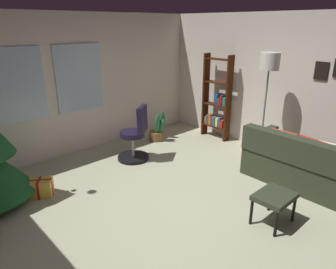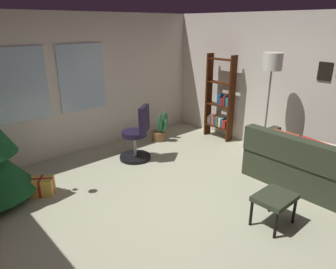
{
  "view_description": "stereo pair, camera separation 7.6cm",
  "coord_description": "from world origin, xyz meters",
  "px_view_note": "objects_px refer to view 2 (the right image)",
  "views": [
    {
      "loc": [
        -2.51,
        -2.36,
        2.33
      ],
      "look_at": [
        -0.1,
        0.22,
        1.05
      ],
      "focal_mm": 32.87,
      "sensor_mm": 36.0,
      "label": 1
    },
    {
      "loc": [
        -2.45,
        -2.41,
        2.33
      ],
      "look_at": [
        -0.1,
        0.22,
        1.05
      ],
      "focal_mm": 32.87,
      "sensor_mm": 36.0,
      "label": 2
    }
  ],
  "objects_px": {
    "office_chair": "(137,139)",
    "floor_lamp": "(271,71)",
    "footstool": "(275,200)",
    "gift_box_gold": "(42,187)",
    "potted_plant": "(161,129)",
    "bookshelf": "(220,103)",
    "couch": "(323,168)"
  },
  "relations": [
    {
      "from": "footstool",
      "to": "floor_lamp",
      "type": "relative_size",
      "value": 0.26
    },
    {
      "from": "floor_lamp",
      "to": "couch",
      "type": "bearing_deg",
      "value": -102.05
    },
    {
      "from": "gift_box_gold",
      "to": "potted_plant",
      "type": "relative_size",
      "value": 0.63
    },
    {
      "from": "office_chair",
      "to": "bookshelf",
      "type": "distance_m",
      "value": 2.01
    },
    {
      "from": "potted_plant",
      "to": "office_chair",
      "type": "bearing_deg",
      "value": -154.34
    },
    {
      "from": "office_chair",
      "to": "gift_box_gold",
      "type": "bearing_deg",
      "value": -177.72
    },
    {
      "from": "couch",
      "to": "office_chair",
      "type": "distance_m",
      "value": 3.01
    },
    {
      "from": "bookshelf",
      "to": "floor_lamp",
      "type": "height_order",
      "value": "floor_lamp"
    },
    {
      "from": "footstool",
      "to": "potted_plant",
      "type": "bearing_deg",
      "value": 74.53
    },
    {
      "from": "footstool",
      "to": "gift_box_gold",
      "type": "bearing_deg",
      "value": 125.43
    },
    {
      "from": "couch",
      "to": "gift_box_gold",
      "type": "xyz_separation_m",
      "value": [
        -3.2,
        2.58,
        -0.18
      ]
    },
    {
      "from": "gift_box_gold",
      "to": "office_chair",
      "type": "xyz_separation_m",
      "value": [
        1.76,
        0.07,
        0.27
      ]
    },
    {
      "from": "office_chair",
      "to": "floor_lamp",
      "type": "distance_m",
      "value": 2.54
    },
    {
      "from": "office_chair",
      "to": "potted_plant",
      "type": "distance_m",
      "value": 1.04
    },
    {
      "from": "bookshelf",
      "to": "footstool",
      "type": "bearing_deg",
      "value": -128.22
    },
    {
      "from": "gift_box_gold",
      "to": "bookshelf",
      "type": "bearing_deg",
      "value": -2.65
    },
    {
      "from": "footstool",
      "to": "floor_lamp",
      "type": "height_order",
      "value": "floor_lamp"
    },
    {
      "from": "couch",
      "to": "footstool",
      "type": "bearing_deg",
      "value": -179.97
    },
    {
      "from": "floor_lamp",
      "to": "potted_plant",
      "type": "distance_m",
      "value": 2.47
    },
    {
      "from": "couch",
      "to": "bookshelf",
      "type": "bearing_deg",
      "value": 77.53
    },
    {
      "from": "floor_lamp",
      "to": "potted_plant",
      "type": "bearing_deg",
      "value": 111.08
    },
    {
      "from": "office_chair",
      "to": "floor_lamp",
      "type": "xyz_separation_m",
      "value": [
        1.68,
        -1.5,
        1.18
      ]
    },
    {
      "from": "bookshelf",
      "to": "floor_lamp",
      "type": "bearing_deg",
      "value": -102.85
    },
    {
      "from": "office_chair",
      "to": "potted_plant",
      "type": "height_order",
      "value": "office_chair"
    },
    {
      "from": "bookshelf",
      "to": "floor_lamp",
      "type": "distance_m",
      "value": 1.53
    },
    {
      "from": "footstool",
      "to": "office_chair",
      "type": "bearing_deg",
      "value": 91.51
    },
    {
      "from": "couch",
      "to": "footstool",
      "type": "height_order",
      "value": "couch"
    },
    {
      "from": "gift_box_gold",
      "to": "potted_plant",
      "type": "height_order",
      "value": "potted_plant"
    },
    {
      "from": "couch",
      "to": "floor_lamp",
      "type": "bearing_deg",
      "value": 77.95
    },
    {
      "from": "gift_box_gold",
      "to": "office_chair",
      "type": "relative_size",
      "value": 0.4
    },
    {
      "from": "office_chair",
      "to": "floor_lamp",
      "type": "relative_size",
      "value": 0.53
    },
    {
      "from": "office_chair",
      "to": "footstool",
      "type": "bearing_deg",
      "value": -88.49
    }
  ]
}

